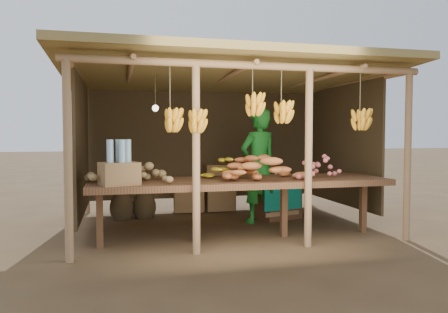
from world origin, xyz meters
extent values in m
plane|color=brown|center=(0.00, 0.00, 0.00)|extent=(60.00, 60.00, 0.00)
cylinder|color=#AB8158|center=(-2.10, -1.50, 1.10)|extent=(0.09, 0.09, 2.20)
cylinder|color=#AB8158|center=(2.10, -1.50, 1.10)|extent=(0.09, 0.09, 2.20)
cylinder|color=#AB8158|center=(-2.10, 1.50, 1.10)|extent=(0.09, 0.09, 2.20)
cylinder|color=#AB8158|center=(2.10, 1.50, 1.10)|extent=(0.09, 0.09, 2.20)
cylinder|color=#AB8158|center=(-0.70, -1.50, 1.10)|extent=(0.09, 0.09, 2.20)
cylinder|color=#AB8158|center=(0.70, -1.50, 1.10)|extent=(0.09, 0.09, 2.20)
cylinder|color=#AB8158|center=(0.00, -1.50, 2.20)|extent=(4.40, 0.09, 0.09)
cylinder|color=#AB8158|center=(0.00, 1.50, 2.20)|extent=(4.40, 0.09, 0.09)
cube|color=#A68E4D|center=(0.00, 0.00, 2.29)|extent=(4.70, 3.50, 0.28)
cube|color=#473721|center=(0.00, 1.48, 1.21)|extent=(4.20, 0.04, 1.98)
cube|color=#473721|center=(-2.08, 0.20, 1.21)|extent=(0.04, 2.40, 1.98)
cube|color=#473721|center=(2.08, 0.20, 1.21)|extent=(0.04, 2.40, 1.98)
cube|color=brown|center=(0.00, -0.95, 0.76)|extent=(3.90, 1.05, 0.08)
cube|color=brown|center=(-1.80, -0.95, 0.36)|extent=(0.08, 0.08, 0.72)
cube|color=brown|center=(-0.60, -0.95, 0.36)|extent=(0.08, 0.08, 0.72)
cube|color=brown|center=(0.60, -0.95, 0.36)|extent=(0.08, 0.08, 0.72)
cube|color=brown|center=(1.80, -0.95, 0.36)|extent=(0.08, 0.08, 0.72)
cylinder|color=navy|center=(-1.58, -0.74, 0.88)|extent=(0.45, 0.45, 0.16)
cube|color=olive|center=(-1.56, -1.24, 0.93)|extent=(0.50, 0.44, 0.27)
imported|color=#1A7823|center=(0.58, 0.08, 0.89)|extent=(0.75, 0.61, 1.79)
cube|color=brown|center=(0.98, 0.33, 0.30)|extent=(0.76, 0.69, 0.59)
cube|color=#0C8E7A|center=(0.98, 0.33, 0.62)|extent=(0.85, 0.78, 0.06)
cube|color=olive|center=(0.21, 1.20, 0.23)|extent=(0.53, 0.42, 0.41)
cube|color=olive|center=(0.21, 1.20, 0.64)|extent=(0.53, 0.42, 0.41)
cube|color=olive|center=(-0.35, 1.20, 0.23)|extent=(0.53, 0.42, 0.41)
ellipsoid|color=#473721|center=(-1.52, 0.81, 0.23)|extent=(0.39, 0.39, 0.53)
ellipsoid|color=#473721|center=(-1.16, 0.81, 0.23)|extent=(0.39, 0.39, 0.53)
camera|label=1|loc=(-1.59, -6.44, 1.40)|focal=35.00mm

